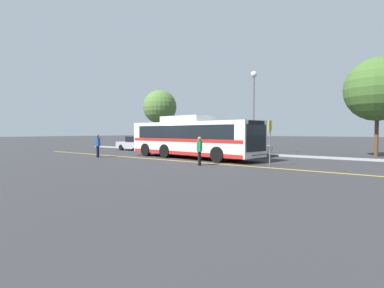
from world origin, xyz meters
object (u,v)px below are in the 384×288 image
at_px(parked_car_0, 137,143).
at_px(parked_car_1, 187,146).
at_px(transit_bus, 192,137).
at_px(parked_car_2, 241,147).
at_px(bus_stop_sign, 270,137).
at_px(street_lamp, 254,95).
at_px(pedestrian_1, 98,144).
at_px(pedestrian_0, 199,149).
at_px(tree_0, 160,107).
at_px(tree_1, 378,89).

distance_m(parked_car_0, parked_car_1, 6.42).
relative_size(transit_bus, parked_car_2, 2.46).
xyz_separation_m(parked_car_1, bus_stop_sign, (9.94, -5.16, 0.94)).
bearing_deg(parked_car_1, parked_car_0, -93.99).
distance_m(parked_car_1, street_lamp, 7.28).
relative_size(bus_stop_sign, street_lamp, 0.37).
distance_m(parked_car_1, pedestrian_1, 7.95).
height_order(transit_bus, street_lamp, street_lamp).
xyz_separation_m(pedestrian_0, pedestrian_1, (-9.18, -0.30, 0.05)).
xyz_separation_m(pedestrian_1, street_lamp, (7.83, 10.07, 4.07)).
distance_m(parked_car_0, pedestrian_0, 14.82).
xyz_separation_m(transit_bus, pedestrian_1, (-5.94, -3.83, -0.54)).
bearing_deg(parked_car_0, parked_car_1, -85.87).
relative_size(parked_car_1, pedestrian_0, 2.79).
relative_size(pedestrian_1, tree_0, 0.24).
relative_size(street_lamp, tree_1, 0.94).
bearing_deg(tree_1, tree_0, 178.40).
height_order(parked_car_0, street_lamp, street_lamp).
bearing_deg(bus_stop_sign, pedestrian_0, -52.48).
relative_size(parked_car_1, street_lamp, 0.65).
bearing_deg(bus_stop_sign, transit_bus, -96.52).
bearing_deg(street_lamp, transit_bus, -106.84).
distance_m(parked_car_0, tree_0, 8.15).
bearing_deg(tree_1, parked_car_2, -146.61).
height_order(parked_car_2, tree_1, tree_1).
relative_size(transit_bus, pedestrian_0, 6.83).
bearing_deg(pedestrian_0, transit_bus, -157.67).
distance_m(transit_bus, tree_0, 16.38).
bearing_deg(pedestrian_1, bus_stop_sign, -105.08).
distance_m(parked_car_0, pedestrian_1, 8.34).
relative_size(bus_stop_sign, tree_1, 0.34).
xyz_separation_m(street_lamp, tree_0, (-14.44, 3.69, -0.05)).
distance_m(parked_car_2, pedestrian_1, 10.95).
distance_m(parked_car_1, tree_1, 15.70).
distance_m(transit_bus, tree_1, 14.56).
bearing_deg(transit_bus, pedestrian_0, 48.64).
bearing_deg(pedestrian_1, tree_1, -77.36).
distance_m(bus_stop_sign, tree_0, 22.54).
xyz_separation_m(transit_bus, pedestrian_0, (3.24, -3.53, -0.59)).
bearing_deg(parked_car_0, street_lamp, -73.90).
bearing_deg(parked_car_1, parked_car_2, 84.70).
distance_m(parked_car_2, bus_stop_sign, 6.89).
bearing_deg(tree_0, street_lamp, -14.34).
xyz_separation_m(parked_car_0, pedestrian_0, (13.00, -7.11, 0.21)).
height_order(parked_car_2, tree_0, tree_0).
relative_size(parked_car_1, bus_stop_sign, 1.77).
relative_size(tree_0, tree_1, 0.94).
xyz_separation_m(parked_car_1, pedestrian_1, (-2.60, -7.51, 0.30)).
distance_m(pedestrian_1, bus_stop_sign, 12.77).
distance_m(parked_car_1, bus_stop_sign, 11.24).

